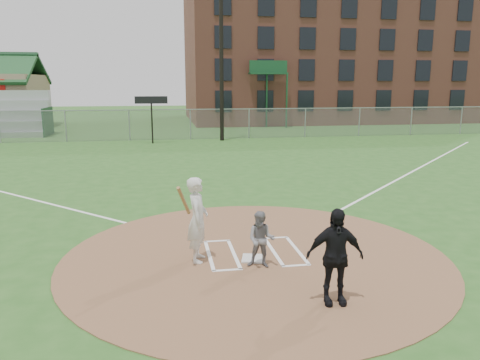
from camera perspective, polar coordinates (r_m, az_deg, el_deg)
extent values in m
plane|color=#28561D|center=(10.45, 1.85, -9.22)|extent=(140.00, 140.00, 0.00)
cylinder|color=brown|center=(10.45, 1.85, -9.17)|extent=(8.40, 8.40, 0.02)
cube|color=silver|center=(10.20, 1.70, -9.54)|extent=(0.61, 0.61, 0.03)
cube|color=white|center=(21.87, 20.64, 1.17)|extent=(17.04, 17.04, 0.01)
imported|color=slate|center=(9.62, 2.59, -7.27)|extent=(0.69, 0.61, 1.18)
imported|color=black|center=(8.18, 11.47, -9.11)|extent=(1.02, 0.49, 1.69)
cube|color=white|center=(10.44, -3.77, -9.12)|extent=(0.08, 1.80, 0.01)
cube|color=white|center=(10.51, -0.75, -8.96)|extent=(0.08, 1.80, 0.01)
cube|color=white|center=(11.31, -2.82, -7.44)|extent=(0.62, 0.08, 0.01)
cube|color=white|center=(9.64, -1.53, -10.92)|extent=(0.62, 0.08, 0.01)
cube|color=white|center=(10.81, 6.95, -8.44)|extent=(0.08, 1.80, 0.01)
cube|color=white|center=(10.67, 4.08, -8.65)|extent=(0.08, 1.80, 0.01)
cube|color=white|center=(11.56, 4.34, -7.03)|extent=(0.62, 0.08, 0.01)
cube|color=white|center=(9.93, 6.86, -10.31)|extent=(0.62, 0.08, 0.01)
imported|color=silver|center=(9.89, -5.18, -4.83)|extent=(0.55, 0.73, 1.81)
cylinder|color=olive|center=(9.35, -6.88, -2.51)|extent=(0.31, 0.58, 0.70)
cube|color=slate|center=(31.74, -6.06, 6.76)|extent=(56.00, 0.03, 2.00)
cube|color=gray|center=(31.67, -6.10, 8.56)|extent=(56.00, 0.06, 0.06)
cube|color=gray|center=(31.74, -6.06, 6.76)|extent=(56.08, 0.08, 2.00)
cube|color=#194728|center=(36.76, -22.36, 6.62)|extent=(0.08, 3.20, 2.00)
cube|color=#934F3F|center=(50.97, 11.51, 15.78)|extent=(30.00, 16.00, 15.00)
cube|color=black|center=(43.50, 15.31, 16.20)|extent=(26.60, 0.10, 12.20)
cube|color=#194728|center=(39.92, 3.47, 12.85)|extent=(3.20, 1.00, 0.15)
cube|color=#194728|center=(40.43, 3.26, 9.65)|extent=(0.12, 0.12, 4.50)
cube|color=#194728|center=(39.87, 5.70, 9.58)|extent=(0.12, 0.12, 4.50)
cube|color=#194728|center=(39.94, 3.48, 13.63)|extent=(3.20, 0.08, 1.00)
cylinder|color=black|center=(30.90, -2.30, 15.96)|extent=(0.26, 0.26, 12.00)
cylinder|color=black|center=(29.87, -10.68, 6.89)|extent=(0.10, 0.10, 2.60)
cube|color=black|center=(29.78, -10.78, 9.57)|extent=(2.00, 0.10, 0.45)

